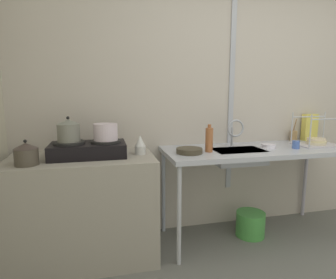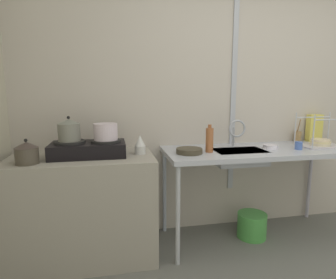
{
  "view_description": "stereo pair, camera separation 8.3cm",
  "coord_description": "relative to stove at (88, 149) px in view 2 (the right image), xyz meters",
  "views": [
    {
      "loc": [
        -1.45,
        -0.86,
        1.35
      ],
      "look_at": [
        -0.91,
        1.4,
        0.97
      ],
      "focal_mm": 30.09,
      "sensor_mm": 36.0,
      "label": 1
    },
    {
      "loc": [
        -1.36,
        -0.88,
        1.35
      ],
      "look_at": [
        -0.91,
        1.4,
        0.97
      ],
      "focal_mm": 30.09,
      "sensor_mm": 36.0,
      "label": 2
    }
  ],
  "objects": [
    {
      "name": "stove",
      "position": [
        0.0,
        0.0,
        0.0
      ],
      "size": [
        0.58,
        0.33,
        0.13
      ],
      "color": "black",
      "rests_on": "counter_concrete"
    },
    {
      "name": "pot_on_left_burner",
      "position": [
        -0.14,
        0.0,
        0.15
      ],
      "size": [
        0.17,
        0.17,
        0.2
      ],
      "color": "slate",
      "rests_on": "stove"
    },
    {
      "name": "faucet",
      "position": [
        1.3,
        0.09,
        0.11
      ],
      "size": [
        0.16,
        0.09,
        0.26
      ],
      "color": "#A7ABB7",
      "rests_on": "counter_sink"
    },
    {
      "name": "counter_sink",
      "position": [
        1.47,
        -0.0,
        -0.12
      ],
      "size": [
        1.67,
        0.64,
        0.85
      ],
      "color": "#A7ABB7",
      "rests_on": "ground"
    },
    {
      "name": "small_bowl_on_drainboard",
      "position": [
        1.59,
        -0.01,
        -0.04
      ],
      "size": [
        0.13,
        0.13,
        0.04
      ],
      "primitive_type": "cylinder",
      "color": "white",
      "rests_on": "counter_sink"
    },
    {
      "name": "bucket_on_floor",
      "position": [
        1.46,
        0.0,
        -0.8
      ],
      "size": [
        0.27,
        0.27,
        0.23
      ],
      "primitive_type": "cylinder",
      "color": "#449742",
      "rests_on": "ground"
    },
    {
      "name": "sink_basin",
      "position": [
        1.28,
        -0.03,
        -0.12
      ],
      "size": [
        0.45,
        0.29,
        0.12
      ],
      "primitive_type": "cube",
      "color": "#A7ABB7",
      "rests_on": "counter_sink"
    },
    {
      "name": "cup_by_rack",
      "position": [
        1.82,
        -0.09,
        -0.02
      ],
      "size": [
        0.07,
        0.07,
        0.07
      ],
      "primitive_type": "cylinder",
      "color": "#4767B7",
      "rests_on": "counter_sink"
    },
    {
      "name": "counter_concrete",
      "position": [
        -0.06,
        0.0,
        -0.49
      ],
      "size": [
        1.14,
        0.64,
        0.85
      ],
      "primitive_type": "cube",
      "color": "gray",
      "rests_on": "ground"
    },
    {
      "name": "pot_beside_stove",
      "position": [
        -0.41,
        -0.17,
        0.02
      ],
      "size": [
        0.16,
        0.16,
        0.18
      ],
      "color": "#453E33",
      "rests_on": "counter_concrete"
    },
    {
      "name": "pot_on_right_burner",
      "position": [
        0.14,
        0.0,
        0.13
      ],
      "size": [
        0.19,
        0.19,
        0.13
      ],
      "color": "silver",
      "rests_on": "stove"
    },
    {
      "name": "wall_metal_strip",
      "position": [
        1.36,
        0.31,
        0.5
      ],
      "size": [
        0.05,
        0.01,
        2.05
      ],
      "primitive_type": "cube",
      "color": "#A7ABB7"
    },
    {
      "name": "frying_pan",
      "position": [
        0.82,
        -0.06,
        -0.04
      ],
      "size": [
        0.22,
        0.22,
        0.04
      ],
      "primitive_type": "cylinder",
      "color": "#3C3628",
      "rests_on": "counter_sink"
    },
    {
      "name": "utensil_jar",
      "position": [
        2.07,
        0.27,
        -0.0
      ],
      "size": [
        0.07,
        0.07,
        0.24
      ],
      "color": "#9D7A4C",
      "rests_on": "counter_sink"
    },
    {
      "name": "dish_rack",
      "position": [
        2.11,
        -0.0,
        -0.02
      ],
      "size": [
        0.39,
        0.27,
        0.31
      ],
      "color": "#B1B6BF",
      "rests_on": "counter_sink"
    },
    {
      "name": "percolator",
      "position": [
        0.41,
        0.0,
        0.02
      ],
      "size": [
        0.09,
        0.09,
        0.16
      ],
      "color": "beige",
      "rests_on": "counter_concrete"
    },
    {
      "name": "cereal_box",
      "position": [
        2.25,
        0.27,
        0.08
      ],
      "size": [
        0.15,
        0.07,
        0.28
      ],
      "primitive_type": "cube",
      "rotation": [
        0.0,
        0.0,
        0.02
      ],
      "color": "#E0D157",
      "rests_on": "counter_sink"
    },
    {
      "name": "wall_back",
      "position": [
        1.56,
        0.37,
        0.37
      ],
      "size": [
        5.25,
        0.1,
        2.56
      ],
      "primitive_type": "cube",
      "color": "#BBB1A6",
      "rests_on": "ground"
    },
    {
      "name": "bottle_by_sink",
      "position": [
        1.0,
        -0.04,
        0.05
      ],
      "size": [
        0.06,
        0.06,
        0.24
      ],
      "color": "#9A5832",
      "rests_on": "counter_sink"
    }
  ]
}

